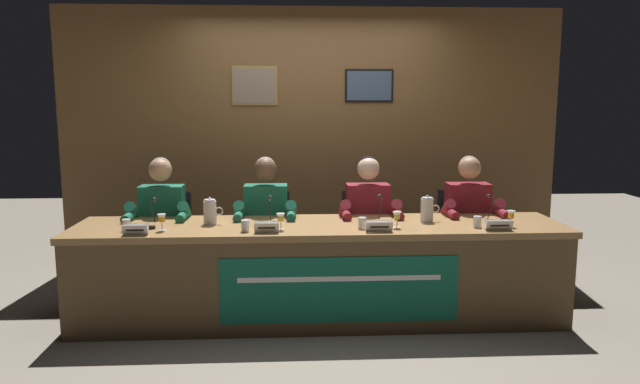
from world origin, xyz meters
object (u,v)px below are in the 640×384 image
panelist_center_left (266,219)px  microphone_center_right (381,214)px  juice_glass_far_left (162,219)px  water_cup_center_right (362,224)px  panelist_center_right (369,218)px  nameplate_center_right (379,226)px  water_pitcher_left_side (210,212)px  chair_far_left (167,247)px  chair_center_right (365,244)px  nameplate_far_left (135,230)px  juice_glass_center_right (397,217)px  microphone_center_left (270,215)px  chair_center_left (267,246)px  water_cup_far_left (126,226)px  juice_glass_center_left (281,218)px  water_pitcher_right_side (427,209)px  juice_glass_far_right (511,216)px  microphone_far_right (492,214)px  conference_table (321,257)px  microphone_far_left (152,218)px  water_cup_far_right (477,222)px  nameplate_center_left (267,227)px  panelist_far_right (470,217)px  panelist_far_left (161,220)px  document_stack_center_right (374,226)px  chair_far_right (462,243)px  nameplate_far_right (499,225)px

panelist_center_left → microphone_center_right: panelist_center_left is taller
juice_glass_far_left → water_cup_center_right: size_ratio=1.46×
panelist_center_right → nameplate_center_right: 0.69m
juice_glass_far_left → water_pitcher_left_side: 0.39m
chair_far_left → chair_center_right: 1.73m
nameplate_far_left → juice_glass_center_right: (1.89, 0.14, 0.05)m
microphone_center_left → nameplate_center_right: bearing=-19.4°
chair_far_left → juice_glass_center_right: 2.05m
chair_center_left → water_cup_far_left: bearing=-143.2°
juice_glass_center_left → water_pitcher_right_side: water_pitcher_right_side is taller
water_cup_far_left → panelist_center_left: size_ratio=0.07×
juice_glass_far_left → juice_glass_far_right: (2.60, -0.00, 0.00)m
microphone_far_right → water_cup_center_right: bearing=-172.2°
conference_table → water_pitcher_right_side: water_pitcher_right_side is taller
juice_glass_center_left → water_pitcher_left_side: (-0.55, 0.24, 0.01)m
nameplate_far_left → chair_far_left: bearing=88.4°
juice_glass_far_left → juice_glass_far_right: same height
chair_far_left → nameplate_far_left: bearing=-91.6°
microphone_far_left → microphone_center_right: bearing=2.0°
panelist_center_left → water_cup_far_right: 1.70m
water_cup_far_left → water_pitcher_left_side: bearing=19.9°
nameplate_center_left → panelist_far_right: bearing=21.6°
chair_center_left → panelist_far_right: bearing=-6.6°
water_cup_far_right → panelist_center_right: bearing=142.5°
panelist_far_left → microphone_far_left: 0.46m
panelist_far_right → water_pitcher_left_side: (-2.14, -0.33, 0.13)m
document_stack_center_right → conference_table: bearing=-179.6°
chair_far_right → panelist_center_right: bearing=-167.0°
chair_center_left → water_pitcher_right_side: bearing=-22.4°
panelist_center_right → water_cup_center_right: size_ratio=14.48×
water_cup_center_right → water_pitcher_left_side: bearing=168.5°
water_cup_center_right → water_pitcher_right_side: 0.60m
microphone_center_left → juice_glass_center_right: 0.96m
nameplate_center_left → water_pitcher_left_side: size_ratio=0.84×
juice_glass_center_right → juice_glass_far_right: (0.86, -0.01, 0.00)m
nameplate_far_left → nameplate_center_right: (1.74, 0.01, 0.00)m
microphone_far_left → document_stack_center_right: size_ratio=0.96×
juice_glass_far_left → nameplate_center_left: 0.77m
juice_glass_far_left → chair_far_left: bearing=99.9°
microphone_far_left → panelist_center_right: panelist_center_right is taller
nameplate_center_right → juice_glass_center_right: bearing=39.8°
chair_center_left → juice_glass_far_right: size_ratio=7.28×
juice_glass_far_left → panelist_far_right: size_ratio=0.10×
chair_far_right → water_cup_far_left: bearing=-164.7°
water_cup_far_left → nameplate_far_left: bearing=-55.9°
nameplate_center_left → nameplate_far_right: 1.70m
nameplate_far_right → microphone_far_right: bearing=82.3°
juice_glass_far_left → panelist_far_left: bearing=103.3°
chair_center_right → microphone_far_right: bearing=-34.9°
chair_center_right → water_cup_far_right: chair_center_right is taller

